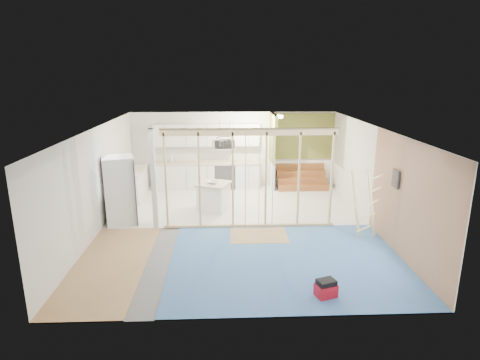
{
  "coord_description": "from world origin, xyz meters",
  "views": [
    {
      "loc": [
        -0.35,
        -9.75,
        3.92
      ],
      "look_at": [
        0.09,
        0.6,
        1.12
      ],
      "focal_mm": 30.0,
      "sensor_mm": 36.0,
      "label": 1
    }
  ],
  "objects_px": {
    "fridge": "(120,190)",
    "island": "(214,197)",
    "ladder": "(366,204)",
    "toolbox": "(326,289)"
  },
  "relations": [
    {
      "from": "fridge",
      "to": "toolbox",
      "type": "distance_m",
      "value": 6.03
    },
    {
      "from": "island",
      "to": "toolbox",
      "type": "relative_size",
      "value": 2.61
    },
    {
      "from": "ladder",
      "to": "toolbox",
      "type": "bearing_deg",
      "value": -142.74
    },
    {
      "from": "island",
      "to": "ladder",
      "type": "height_order",
      "value": "ladder"
    },
    {
      "from": "fridge",
      "to": "island",
      "type": "relative_size",
      "value": 1.64
    },
    {
      "from": "island",
      "to": "ladder",
      "type": "xyz_separation_m",
      "value": [
        3.67,
        -2.17,
        0.47
      ]
    },
    {
      "from": "fridge",
      "to": "island",
      "type": "bearing_deg",
      "value": 2.64
    },
    {
      "from": "toolbox",
      "to": "ladder",
      "type": "height_order",
      "value": "ladder"
    },
    {
      "from": "toolbox",
      "to": "ladder",
      "type": "distance_m",
      "value": 3.1
    },
    {
      "from": "fridge",
      "to": "island",
      "type": "height_order",
      "value": "fridge"
    }
  ]
}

